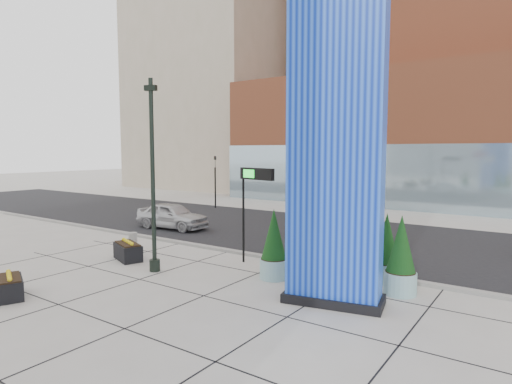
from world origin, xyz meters
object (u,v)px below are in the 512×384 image
Objects in this scene: overhead_street_sign at (257,182)px; car_white_west at (172,216)px; car_silver_mid at (335,229)px; concrete_bollard at (133,241)px; blue_pylon at (336,145)px; public_art_sculpture at (328,243)px; lamp_post at (153,194)px.

overhead_street_sign reaches higher than car_white_west.
car_white_west reaches higher than car_silver_mid.
concrete_bollard is at bearing -156.89° from overhead_street_sign.
concrete_bollard is at bearing 161.64° from blue_pylon.
overhead_street_sign is 6.07m from car_silver_mid.
blue_pylon is at bearing -48.71° from public_art_sculpture.
public_art_sculpture is (5.87, 2.54, -1.57)m from lamp_post.
lamp_post is 1.39× the size of public_art_sculpture.
lamp_post is 9.34m from car_silver_mid.
lamp_post reaches higher than public_art_sculpture.
public_art_sculpture reaches higher than concrete_bollard.
overhead_street_sign is at bearing -178.47° from car_silver_mid.
blue_pylon is 11.47m from concrete_bollard.
car_white_west reaches higher than concrete_bollard.
car_silver_mid is at bearing -83.87° from car_white_west.
public_art_sculpture is 1.33× the size of overhead_street_sign.
public_art_sculpture is 6.32m from car_silver_mid.
concrete_bollard is 6.97m from overhead_street_sign.
blue_pylon is 14.62m from car_white_west.
public_art_sculpture reaches higher than overhead_street_sign.
lamp_post is 3.96m from overhead_street_sign.
concrete_bollard is at bearing -158.81° from car_white_west.
overhead_street_sign is (-4.31, 2.25, -1.35)m from blue_pylon.
blue_pylon reaches higher than lamp_post.
lamp_post is at bearing -142.83° from car_white_west.
overhead_street_sign is at bearing -117.77° from car_white_west.
car_white_west is 1.08× the size of car_silver_mid.
lamp_post reaches higher than overhead_street_sign.
public_art_sculpture is at bearing -146.93° from car_silver_mid.
lamp_post is at bearing 174.27° from blue_pylon.
concrete_bollard is (-10.57, 1.27, -4.27)m from blue_pylon.
car_white_west is at bearing 170.78° from overhead_street_sign.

